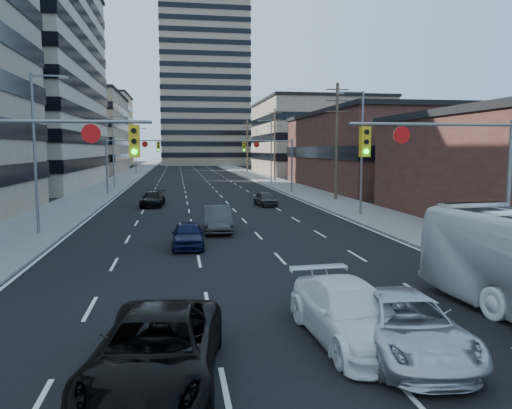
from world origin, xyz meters
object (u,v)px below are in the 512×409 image
Objects in this scene: white_van at (350,313)px; black_pickup at (156,350)px; silver_suv at (404,325)px; sedan_blue at (188,234)px.

black_pickup is at bearing -163.99° from white_van.
silver_suv is at bearing 14.85° from black_pickup.
black_pickup reaches higher than sedan_blue.
sedan_blue is at bearing 114.05° from silver_suv.
silver_suv reaches higher than sedan_blue.
silver_suv is (5.80, 0.77, -0.06)m from black_pickup.
white_van is at bearing 142.19° from silver_suv.
white_van is (4.77, 1.72, -0.02)m from black_pickup.
silver_suv is at bearing -46.46° from white_van.
black_pickup reaches higher than silver_suv.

